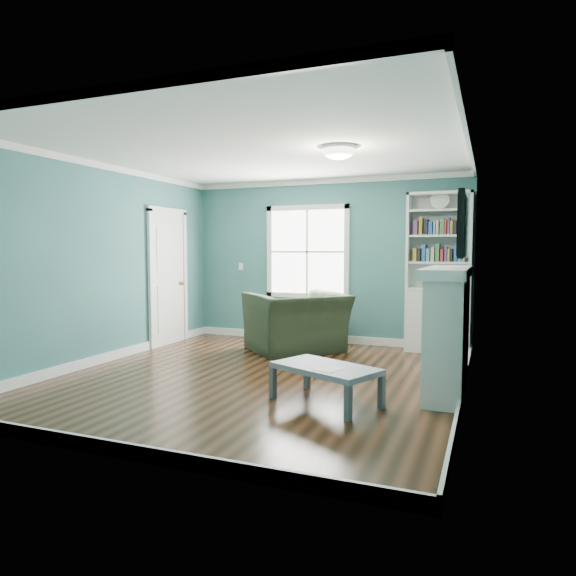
% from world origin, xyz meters
% --- Properties ---
extents(floor, '(5.00, 5.00, 0.00)m').
position_xyz_m(floor, '(0.00, 0.00, 0.00)').
color(floor, black).
rests_on(floor, ground).
extents(room_walls, '(5.00, 5.00, 5.00)m').
position_xyz_m(room_walls, '(0.00, 0.00, 1.58)').
color(room_walls, '#376567').
rests_on(room_walls, ground).
extents(trim, '(4.50, 5.00, 2.60)m').
position_xyz_m(trim, '(0.00, 0.00, 1.24)').
color(trim, white).
rests_on(trim, ground).
extents(window, '(1.40, 0.06, 1.50)m').
position_xyz_m(window, '(-0.30, 2.49, 1.45)').
color(window, white).
rests_on(window, room_walls).
extents(bookshelf, '(0.90, 0.35, 2.31)m').
position_xyz_m(bookshelf, '(1.77, 2.30, 0.92)').
color(bookshelf, silver).
rests_on(bookshelf, ground).
extents(fireplace, '(0.44, 1.58, 1.30)m').
position_xyz_m(fireplace, '(2.08, 0.20, 0.64)').
color(fireplace, black).
rests_on(fireplace, ground).
extents(tv, '(0.06, 1.10, 0.65)m').
position_xyz_m(tv, '(2.20, 0.20, 1.72)').
color(tv, black).
rests_on(tv, fireplace).
extents(door, '(0.12, 0.98, 2.17)m').
position_xyz_m(door, '(-2.22, 1.40, 1.07)').
color(door, silver).
rests_on(door, ground).
extents(ceiling_fixture, '(0.38, 0.38, 0.15)m').
position_xyz_m(ceiling_fixture, '(0.90, 0.10, 2.55)').
color(ceiling_fixture, white).
rests_on(ceiling_fixture, room_walls).
extents(light_switch, '(0.08, 0.01, 0.12)m').
position_xyz_m(light_switch, '(-1.50, 2.48, 1.20)').
color(light_switch, white).
rests_on(light_switch, room_walls).
extents(recliner, '(1.52, 1.54, 1.14)m').
position_xyz_m(recliner, '(-0.15, 1.60, 0.57)').
color(recliner, black).
rests_on(recliner, ground).
extents(coffee_table, '(1.15, 0.91, 0.37)m').
position_xyz_m(coffee_table, '(1.01, -0.68, 0.32)').
color(coffee_table, '#454B53').
rests_on(coffee_table, ground).
extents(paper_sheet, '(0.27, 0.30, 0.00)m').
position_xyz_m(paper_sheet, '(1.09, -0.82, 0.37)').
color(paper_sheet, white).
rests_on(paper_sheet, coffee_table).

